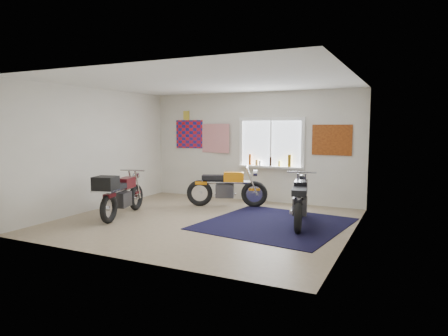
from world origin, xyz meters
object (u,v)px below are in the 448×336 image
at_px(maroon_tourer, 120,194).
at_px(black_chrome_bike, 300,203).
at_px(yellow_triumph, 226,189).
at_px(navy_rug, 275,224).

bearing_deg(maroon_tourer, black_chrome_bike, -87.22).
relative_size(yellow_triumph, black_chrome_bike, 0.97).
xyz_separation_m(navy_rug, maroon_tourer, (-3.02, -0.85, 0.48)).
bearing_deg(black_chrome_bike, maroon_tourer, 94.36).
relative_size(navy_rug, maroon_tourer, 1.42).
relative_size(yellow_triumph, maroon_tourer, 1.00).
distance_m(navy_rug, maroon_tourer, 3.18).
distance_m(navy_rug, black_chrome_bike, 0.63).
distance_m(black_chrome_bike, maroon_tourer, 3.61).
distance_m(yellow_triumph, maroon_tourer, 2.47).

